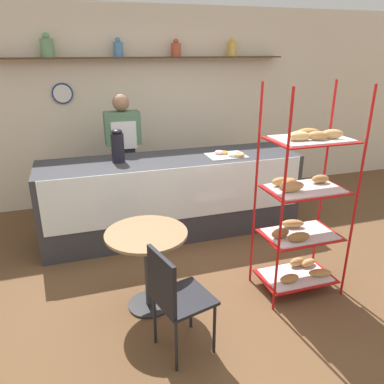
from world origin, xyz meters
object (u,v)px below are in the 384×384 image
at_px(person_worker, 124,154).
at_px(cafe_table, 147,252).
at_px(pastry_rack, 302,208).
at_px(donut_tray_counter, 229,155).
at_px(cafe_chair, 173,293).
at_px(coffee_carafe, 118,146).

relative_size(person_worker, cafe_table, 2.25).
bearing_deg(person_worker, pastry_rack, -58.68).
relative_size(person_worker, donut_tray_counter, 3.59).
height_order(person_worker, donut_tray_counter, person_worker).
relative_size(pastry_rack, cafe_chair, 2.20).
relative_size(cafe_table, cafe_chair, 0.84).
bearing_deg(cafe_chair, donut_tray_counter, -47.63).
relative_size(person_worker, coffee_carafe, 4.34).
xyz_separation_m(person_worker, coffee_carafe, (-0.13, -0.53, 0.24)).
distance_m(cafe_table, coffee_carafe, 1.50).
xyz_separation_m(pastry_rack, coffee_carafe, (-1.39, 1.54, 0.30)).
xyz_separation_m(person_worker, cafe_table, (-0.10, -1.91, -0.34)).
bearing_deg(cafe_table, coffee_carafe, 91.15).
relative_size(pastry_rack, person_worker, 1.16).
relative_size(cafe_chair, coffee_carafe, 2.29).
bearing_deg(donut_tray_counter, person_worker, 149.43).
height_order(person_worker, cafe_chair, person_worker).
distance_m(cafe_table, donut_tray_counter, 1.81).
bearing_deg(coffee_carafe, donut_tray_counter, -6.76).
bearing_deg(cafe_chair, cafe_table, -8.14).
height_order(pastry_rack, donut_tray_counter, pastry_rack).
relative_size(person_worker, cafe_chair, 1.90).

